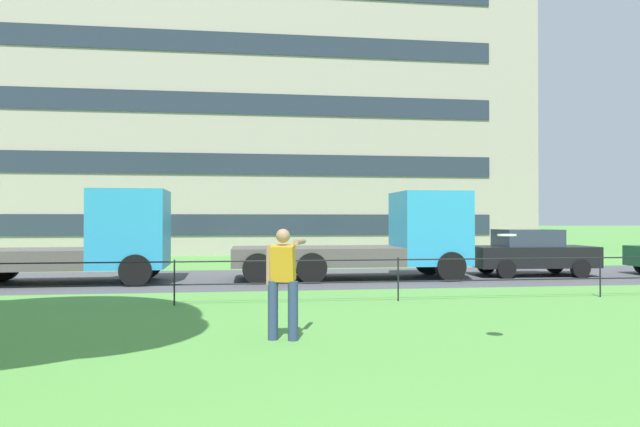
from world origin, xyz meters
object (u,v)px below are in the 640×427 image
Objects in this scene: person_thrower at (283,280)px; car_black_left at (530,252)px; flatbed_truck_far_left at (78,242)px; frisbee at (507,235)px; apartment_building_background at (215,121)px; flatbed_truck_far_right at (384,240)px.

car_black_left is at bearing 45.11° from person_thrower.
flatbed_truck_far_left is 1.81× the size of car_black_left.
car_black_left is (8.84, 8.87, -0.16)m from person_thrower.
flatbed_truck_far_left reaches higher than frisbee.
apartment_building_background reaches higher than flatbed_truck_far_left.
frisbee is at bearing -16.88° from person_thrower.
flatbed_truck_far_left and flatbed_truck_far_right have the same top height.
flatbed_truck_far_left is 1.01× the size of flatbed_truck_far_right.
frisbee is (3.21, -0.97, 0.71)m from person_thrower.
car_black_left is at bearing 60.25° from frisbee.
flatbed_truck_far_right is 1.80× the size of car_black_left.
apartment_building_background is (-5.73, 28.20, 6.47)m from frisbee.
person_thrower is 0.05× the size of apartment_building_background.
flatbed_truck_far_left is 20.16m from apartment_building_background.
apartment_building_background reaches higher than person_thrower.
person_thrower is 0.43× the size of car_black_left.
frisbee reaches higher than car_black_left.
person_thrower reaches higher than frisbee.
apartment_building_background is at bearing 108.72° from flatbed_truck_far_right.
car_black_left is (5.63, 9.85, -0.87)m from frisbee.
apartment_building_background is (-6.31, 18.61, 6.90)m from flatbed_truck_far_right.
frisbee is 11.37m from car_black_left.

